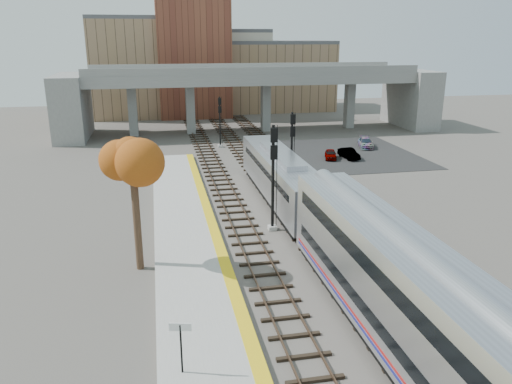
{
  "coord_description": "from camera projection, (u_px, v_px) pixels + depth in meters",
  "views": [
    {
      "loc": [
        -8.94,
        -26.7,
        13.44
      ],
      "look_at": [
        -2.03,
        7.49,
        2.5
      ],
      "focal_mm": 35.0,
      "sensor_mm": 36.0,
      "label": 1
    }
  ],
  "objects": [
    {
      "name": "ground",
      "position": [
        312.0,
        264.0,
        30.68
      ],
      "size": [
        160.0,
        160.0,
        0.0
      ],
      "primitive_type": "plane",
      "color": "#47423D",
      "rests_on": "ground"
    },
    {
      "name": "tracks",
      "position": [
        278.0,
        200.0,
        42.52
      ],
      "size": [
        10.7,
        95.0,
        0.25
      ],
      "color": "black",
      "rests_on": "ground"
    },
    {
      "name": "car_b",
      "position": [
        349.0,
        154.0,
        56.87
      ],
      "size": [
        1.58,
        3.63,
        1.16
      ],
      "primitive_type": "imported",
      "rotation": [
        0.0,
        0.0,
        0.1
      ],
      "color": "#99999E",
      "rests_on": "parking_lot"
    },
    {
      "name": "buildings_far",
      "position": [
        210.0,
        68.0,
        90.82
      ],
      "size": [
        43.0,
        21.0,
        20.6
      ],
      "color": "#8E6E52",
      "rests_on": "ground"
    },
    {
      "name": "coach",
      "position": [
        418.0,
        312.0,
        20.1
      ],
      "size": [
        3.03,
        25.0,
        5.0
      ],
      "color": "#A8AAB2",
      "rests_on": "ground"
    },
    {
      "name": "yellow_strip",
      "position": [
        226.0,
        267.0,
        29.56
      ],
      "size": [
        0.7,
        60.0,
        0.01
      ],
      "primitive_type": "cube",
      "color": "yellow",
      "rests_on": "platform"
    },
    {
      "name": "overpass",
      "position": [
        252.0,
        91.0,
        71.96
      ],
      "size": [
        54.0,
        12.0,
        9.5
      ],
      "color": "slate",
      "rests_on": "ground"
    },
    {
      "name": "car_c",
      "position": [
        366.0,
        143.0,
        62.55
      ],
      "size": [
        2.64,
        4.33,
        1.17
      ],
      "primitive_type": "imported",
      "rotation": [
        0.0,
        0.0,
        -0.26
      ],
      "color": "#99999E",
      "rests_on": "parking_lot"
    },
    {
      "name": "signal_mast_far",
      "position": [
        220.0,
        124.0,
        62.08
      ],
      "size": [
        0.6,
        0.64,
        6.31
      ],
      "color": "#9E9E99",
      "rests_on": "ground"
    },
    {
      "name": "parking_lot",
      "position": [
        353.0,
        154.0,
        59.51
      ],
      "size": [
        14.0,
        18.0,
        0.04
      ],
      "primitive_type": "cube",
      "color": "black",
      "rests_on": "ground"
    },
    {
      "name": "car_a",
      "position": [
        331.0,
        154.0,
        56.72
      ],
      "size": [
        2.1,
        3.35,
        1.06
      ],
      "primitive_type": "imported",
      "rotation": [
        0.0,
        0.0,
        -0.29
      ],
      "color": "#99999E",
      "rests_on": "parking_lot"
    },
    {
      "name": "platform",
      "position": [
        194.0,
        272.0,
        29.26
      ],
      "size": [
        4.5,
        60.0,
        0.35
      ],
      "primitive_type": "cube",
      "color": "#9E9E99",
      "rests_on": "ground"
    },
    {
      "name": "signal_mast_near",
      "position": [
        273.0,
        178.0,
        34.95
      ],
      "size": [
        0.6,
        0.64,
        7.65
      ],
      "color": "#9E9E99",
      "rests_on": "ground"
    },
    {
      "name": "locomotive",
      "position": [
        281.0,
        177.0,
        41.39
      ],
      "size": [
        3.02,
        19.05,
        4.1
      ],
      "color": "#A8AAB2",
      "rests_on": "ground"
    },
    {
      "name": "signal_mast_mid",
      "position": [
        292.0,
        151.0,
        45.19
      ],
      "size": [
        0.6,
        0.64,
        6.97
      ],
      "color": "#9E9E99",
      "rests_on": "ground"
    },
    {
      "name": "tree",
      "position": [
        133.0,
        169.0,
        28.33
      ],
      "size": [
        3.6,
        3.6,
        8.34
      ],
      "color": "#382619",
      "rests_on": "ground"
    },
    {
      "name": "station_sign",
      "position": [
        181.0,
        337.0,
        19.83
      ],
      "size": [
        0.89,
        0.25,
        2.27
      ],
      "rotation": [
        0.0,
        0.0,
        -0.22
      ],
      "color": "black",
      "rests_on": "platform"
    }
  ]
}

